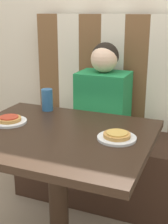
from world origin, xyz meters
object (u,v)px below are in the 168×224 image
object	(u,v)px
drinking_cup	(47,100)
plate_left	(9,122)
plate_right	(117,138)
pizza_right	(117,135)
pizza_left	(9,119)
person	(104,93)

from	to	relation	value
drinking_cup	plate_left	bearing A→B (deg)	-106.86
plate_right	pizza_right	distance (m)	0.02
pizza_left	drinking_cup	size ratio (longest dim) A/B	0.97
person	pizza_right	size ratio (longest dim) A/B	5.04
pizza_left	pizza_right	world-z (taller)	same
plate_right	pizza_right	bearing A→B (deg)	90.00
person	plate_left	distance (m)	0.73
person	drinking_cup	size ratio (longest dim) A/B	4.91
drinking_cup	pizza_left	bearing A→B (deg)	-106.86
plate_left	pizza_right	world-z (taller)	pizza_right
plate_left	pizza_right	size ratio (longest dim) A/B	1.45
pizza_left	drinking_cup	bearing A→B (deg)	73.14
pizza_right	drinking_cup	distance (m)	0.56
plate_left	plate_right	distance (m)	0.58
pizza_left	drinking_cup	xyz separation A→B (m)	(0.08, 0.26, 0.04)
plate_left	drinking_cup	size ratio (longest dim) A/B	1.41
pizza_left	person	bearing A→B (deg)	66.58
plate_right	pizza_left	size ratio (longest dim) A/B	1.45
plate_right	person	bearing A→B (deg)	113.42
person	drinking_cup	distance (m)	0.45
plate_right	pizza_right	xyz separation A→B (m)	(0.00, 0.00, 0.02)
person	pizza_right	world-z (taller)	person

